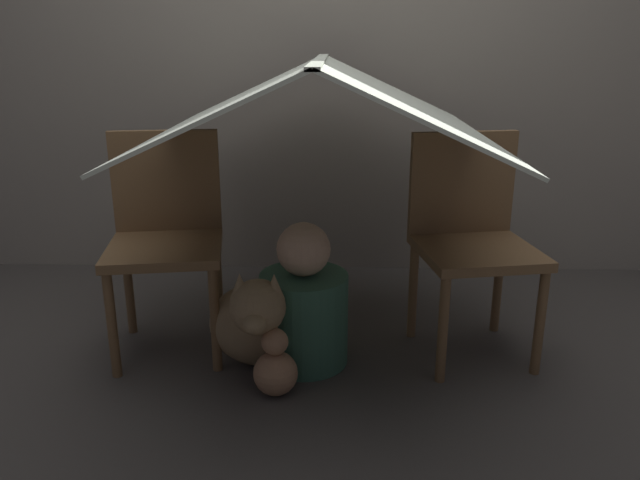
% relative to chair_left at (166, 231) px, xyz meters
% --- Properties ---
extents(ground_plane, '(8.80, 8.80, 0.00)m').
position_rel_chair_left_xyz_m(ground_plane, '(0.60, -0.22, -0.47)').
color(ground_plane, '#47423D').
extents(wall_back, '(7.00, 0.05, 2.50)m').
position_rel_chair_left_xyz_m(wall_back, '(0.60, 0.91, 0.78)').
color(wall_back, gray).
rests_on(wall_back, ground_plane).
extents(chair_left, '(0.48, 0.48, 0.85)m').
position_rel_chair_left_xyz_m(chair_left, '(0.00, 0.00, 0.00)').
color(chair_left, brown).
rests_on(chair_left, ground_plane).
extents(chair_right, '(0.49, 0.49, 0.85)m').
position_rel_chair_left_xyz_m(chair_right, '(1.18, -0.00, 0.00)').
color(chair_right, brown).
rests_on(chair_right, ground_plane).
extents(sheet_canopy, '(1.18, 1.37, 0.28)m').
position_rel_chair_left_xyz_m(sheet_canopy, '(0.60, -0.07, 0.51)').
color(sheet_canopy, silver).
extents(person_front, '(0.33, 0.33, 0.55)m').
position_rel_chair_left_xyz_m(person_front, '(0.54, -0.15, -0.25)').
color(person_front, '#38664C').
rests_on(person_front, ground_plane).
extents(dog, '(0.41, 0.41, 0.43)m').
position_rel_chair_left_xyz_m(dog, '(0.39, -0.21, -0.28)').
color(dog, '#9E7F56').
rests_on(dog, ground_plane).
extents(plush_toy, '(0.16, 0.16, 0.25)m').
position_rel_chair_left_xyz_m(plush_toy, '(0.45, -0.38, -0.37)').
color(plush_toy, tan).
rests_on(plush_toy, ground_plane).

